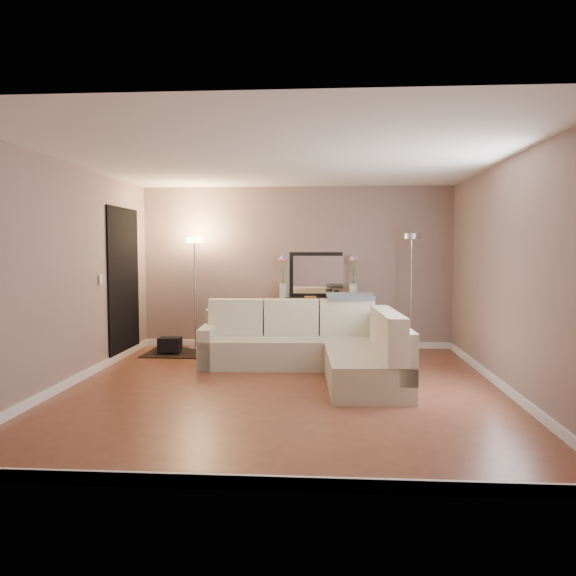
# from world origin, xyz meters

# --- Properties ---
(floor) EXTENTS (5.00, 5.50, 0.01)m
(floor) POSITION_xyz_m (0.00, 0.00, -0.01)
(floor) COLOR brown
(floor) RESTS_ON ground
(ceiling) EXTENTS (5.00, 5.50, 0.01)m
(ceiling) POSITION_xyz_m (0.00, 0.00, 2.60)
(ceiling) COLOR white
(ceiling) RESTS_ON ground
(wall_back) EXTENTS (5.00, 0.02, 2.60)m
(wall_back) POSITION_xyz_m (0.00, 2.76, 1.30)
(wall_back) COLOR gray
(wall_back) RESTS_ON ground
(wall_front) EXTENTS (5.00, 0.02, 2.60)m
(wall_front) POSITION_xyz_m (0.00, -2.76, 1.30)
(wall_front) COLOR gray
(wall_front) RESTS_ON ground
(wall_left) EXTENTS (0.02, 5.50, 2.60)m
(wall_left) POSITION_xyz_m (-2.51, 0.00, 1.30)
(wall_left) COLOR gray
(wall_left) RESTS_ON ground
(wall_right) EXTENTS (0.02, 5.50, 2.60)m
(wall_right) POSITION_xyz_m (2.51, 0.00, 1.30)
(wall_right) COLOR gray
(wall_right) RESTS_ON ground
(baseboard_back) EXTENTS (5.00, 0.03, 0.10)m
(baseboard_back) POSITION_xyz_m (0.00, 2.73, 0.05)
(baseboard_back) COLOR white
(baseboard_back) RESTS_ON ground
(baseboard_front) EXTENTS (5.00, 0.03, 0.10)m
(baseboard_front) POSITION_xyz_m (0.00, -2.73, 0.05)
(baseboard_front) COLOR white
(baseboard_front) RESTS_ON ground
(baseboard_left) EXTENTS (0.03, 5.50, 0.10)m
(baseboard_left) POSITION_xyz_m (-2.48, 0.00, 0.05)
(baseboard_left) COLOR white
(baseboard_left) RESTS_ON ground
(baseboard_right) EXTENTS (0.03, 5.50, 0.10)m
(baseboard_right) POSITION_xyz_m (2.48, 0.00, 0.05)
(baseboard_right) COLOR white
(baseboard_right) RESTS_ON ground
(doorway) EXTENTS (0.02, 1.20, 2.20)m
(doorway) POSITION_xyz_m (-2.48, 1.70, 1.10)
(doorway) COLOR black
(doorway) RESTS_ON ground
(switch_plate) EXTENTS (0.02, 0.08, 0.12)m
(switch_plate) POSITION_xyz_m (-2.48, 0.85, 1.20)
(switch_plate) COLOR white
(switch_plate) RESTS_ON ground
(sectional_sofa) EXTENTS (2.66, 2.47, 0.90)m
(sectional_sofa) POSITION_xyz_m (0.41, 0.90, 0.33)
(sectional_sofa) COLOR beige
(sectional_sofa) RESTS_ON floor
(throw_blanket) EXTENTS (0.68, 0.44, 0.09)m
(throw_blanket) POSITION_xyz_m (0.83, 1.55, 0.94)
(throw_blanket) COLOR slate
(throw_blanket) RESTS_ON sectional_sofa
(console_table) EXTENTS (1.32, 0.37, 0.81)m
(console_table) POSITION_xyz_m (0.28, 2.59, 0.46)
(console_table) COLOR black
(console_table) RESTS_ON floor
(leaning_mirror) EXTENTS (0.93, 0.06, 0.73)m
(leaning_mirror) POSITION_xyz_m (0.36, 2.76, 1.18)
(leaning_mirror) COLOR black
(leaning_mirror) RESTS_ON console_table
(table_decor) EXTENTS (0.56, 0.12, 0.13)m
(table_decor) POSITION_xyz_m (0.35, 2.56, 0.84)
(table_decor) COLOR #C07121
(table_decor) RESTS_ON console_table
(flower_vase_left) EXTENTS (0.15, 0.12, 0.70)m
(flower_vase_left) POSITION_xyz_m (-0.20, 2.59, 1.10)
(flower_vase_left) COLOR silver
(flower_vase_left) RESTS_ON console_table
(flower_vase_right) EXTENTS (0.15, 0.12, 0.70)m
(flower_vase_right) POSITION_xyz_m (0.92, 2.60, 1.10)
(flower_vase_right) COLOR silver
(flower_vase_right) RESTS_ON console_table
(floor_lamp_lit) EXTENTS (0.25, 0.25, 1.78)m
(floor_lamp_lit) POSITION_xyz_m (-1.58, 2.38, 1.26)
(floor_lamp_lit) COLOR silver
(floor_lamp_lit) RESTS_ON floor
(floor_lamp_unlit) EXTENTS (0.31, 0.31, 1.83)m
(floor_lamp_unlit) POSITION_xyz_m (1.77, 2.27, 1.29)
(floor_lamp_unlit) COLOR silver
(floor_lamp_unlit) RESTS_ON floor
(charcoal_rug) EXTENTS (1.16, 0.88, 0.02)m
(charcoal_rug) POSITION_xyz_m (-1.68, 2.04, 0.01)
(charcoal_rug) COLOR black
(charcoal_rug) RESTS_ON floor
(black_bag) EXTENTS (0.33, 0.23, 0.21)m
(black_bag) POSITION_xyz_m (-1.88, 1.94, 0.15)
(black_bag) COLOR black
(black_bag) RESTS_ON charcoal_rug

